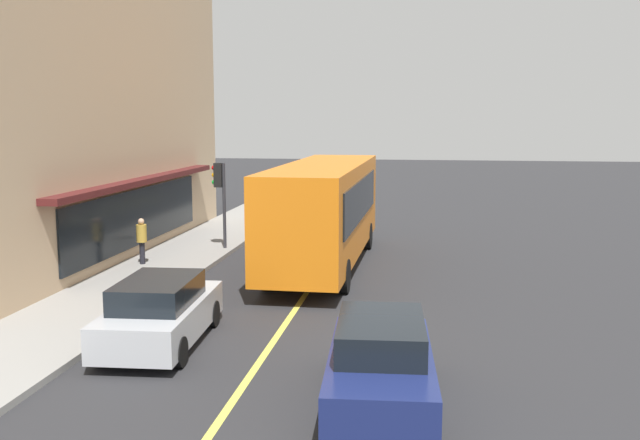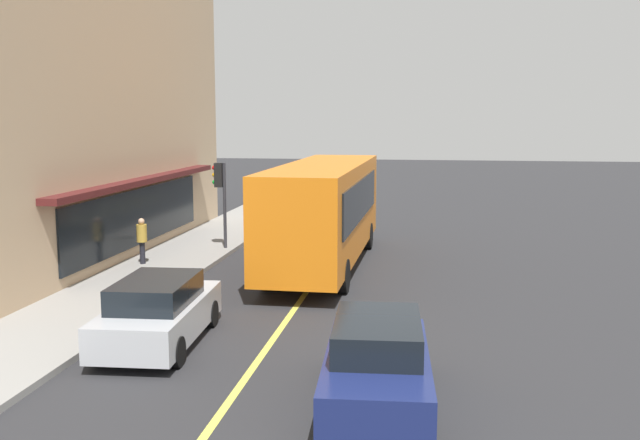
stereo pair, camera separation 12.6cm
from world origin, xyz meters
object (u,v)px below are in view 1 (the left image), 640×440
car_navy (381,364)px  traffic_light (220,185)px  bus (324,209)px  car_silver (160,312)px  pedestrian_by_curb (142,237)px

car_navy → traffic_light: bearing=27.0°
bus → car_silver: 9.23m
traffic_light → car_silver: bearing=-170.6°
traffic_light → pedestrian_by_curb: traffic_light is taller
car_silver → traffic_light: bearing=9.4°
car_silver → pedestrian_by_curb: bearing=25.1°
car_navy → pedestrian_by_curb: (10.22, 8.64, 0.33)m
bus → car_silver: size_ratio=2.54×
car_silver → car_navy: size_ratio=1.00×
car_navy → car_silver: bearing=62.9°
car_navy → bus: bearing=13.0°
bus → pedestrian_by_curb: (-1.19, 6.01, -0.92)m
traffic_light → pedestrian_by_curb: (-3.25, 1.77, -1.46)m
pedestrian_by_curb → bus: bearing=-78.8°
traffic_light → car_navy: traffic_light is taller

